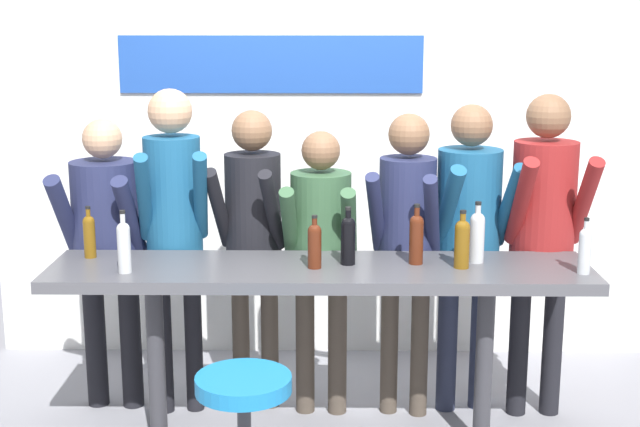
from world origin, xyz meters
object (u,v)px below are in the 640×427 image
(person_center_left, at_px, (253,225))
(person_left, at_px, (174,212))
(person_center, at_px, (321,242))
(wine_bottle_4, at_px, (585,248))
(tasting_table, at_px, (320,293))
(wine_bottle_5, at_px, (89,234))
(person_far_right, at_px, (543,219))
(wine_bottle_6, at_px, (315,244))
(wine_bottle_7, at_px, (124,245))
(wine_bottle_0, at_px, (348,238))
(wine_bottle_3, at_px, (462,241))
(wine_bottle_2, at_px, (477,235))
(wine_bottle_1, at_px, (416,237))
(person_center_right, at_px, (407,230))
(person_far_left, at_px, (107,234))
(person_right, at_px, (469,224))

(person_center_left, bearing_deg, person_left, -160.26)
(person_center, distance_m, wine_bottle_4, 1.41)
(tasting_table, xyz_separation_m, wine_bottle_5, (-1.19, 0.15, 0.26))
(tasting_table, height_order, person_far_right, person_far_right)
(tasting_table, height_order, wine_bottle_5, wine_bottle_5)
(tasting_table, bearing_deg, wine_bottle_4, -5.14)
(wine_bottle_6, height_order, wine_bottle_7, wine_bottle_7)
(tasting_table, height_order, person_center, person_center)
(wine_bottle_6, bearing_deg, wine_bottle_0, 22.88)
(wine_bottle_0, distance_m, wine_bottle_6, 0.18)
(wine_bottle_3, bearing_deg, wine_bottle_2, 48.80)
(person_center, height_order, wine_bottle_1, person_center)
(wine_bottle_1, bearing_deg, wine_bottle_2, 5.94)
(wine_bottle_0, bearing_deg, wine_bottle_6, -157.12)
(person_center, distance_m, wine_bottle_7, 1.12)
(person_center, xyz_separation_m, person_far_right, (1.21, -0.00, 0.13))
(person_far_right, bearing_deg, person_center_left, 174.86)
(tasting_table, bearing_deg, person_far_right, 19.87)
(person_center_right, distance_m, wine_bottle_3, 0.51)
(person_far_left, relative_size, wine_bottle_2, 5.33)
(wine_bottle_1, bearing_deg, person_left, 162.72)
(wine_bottle_6, bearing_deg, tasting_table, 53.17)
(wine_bottle_2, height_order, wine_bottle_3, wine_bottle_2)
(person_far_left, bearing_deg, wine_bottle_6, -21.28)
(tasting_table, relative_size, wine_bottle_2, 8.66)
(wine_bottle_7, bearing_deg, person_far_right, 14.60)
(person_center_right, relative_size, person_far_right, 0.94)
(wine_bottle_1, height_order, wine_bottle_5, wine_bottle_1)
(person_far_right, xyz_separation_m, wine_bottle_6, (-1.24, -0.47, -0.02))
(person_center, bearing_deg, wine_bottle_0, -67.68)
(wine_bottle_1, relative_size, wine_bottle_5, 1.14)
(person_center_left, height_order, wine_bottle_6, person_center_left)
(wine_bottle_3, bearing_deg, person_far_right, 42.18)
(person_left, distance_m, wine_bottle_6, 0.92)
(person_far_right, xyz_separation_m, wine_bottle_2, (-0.42, -0.36, 0.00))
(person_left, bearing_deg, wine_bottle_4, -24.12)
(wine_bottle_3, xyz_separation_m, wine_bottle_4, (0.58, -0.09, -0.01))
(person_center_left, distance_m, wine_bottle_6, 0.67)
(wine_bottle_1, xyz_separation_m, wine_bottle_3, (0.22, -0.07, -0.01))
(wine_bottle_5, relative_size, wine_bottle_7, 0.87)
(person_center, height_order, person_far_right, person_far_right)
(wine_bottle_4, bearing_deg, wine_bottle_0, 172.42)
(person_left, height_order, person_far_right, person_left)
(wine_bottle_0, xyz_separation_m, wine_bottle_5, (-1.34, 0.11, -0.01))
(person_left, relative_size, wine_bottle_7, 5.92)
(person_center_left, bearing_deg, tasting_table, -44.73)
(person_right, xyz_separation_m, wine_bottle_0, (-0.68, -0.47, 0.04))
(person_center_left, bearing_deg, wine_bottle_3, -17.31)
(person_left, height_order, person_center_left, person_left)
(tasting_table, height_order, wine_bottle_6, wine_bottle_6)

